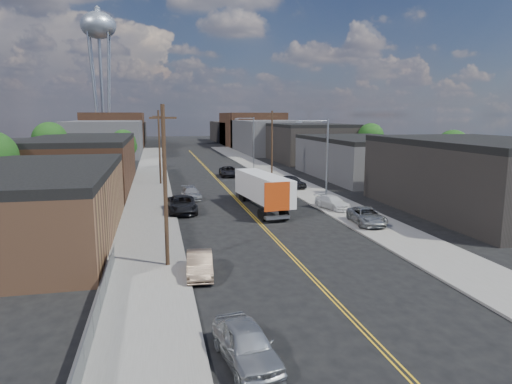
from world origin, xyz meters
name	(u,v)px	position (x,y,z in m)	size (l,w,h in m)	color
ground	(208,170)	(0.00, 60.00, 0.00)	(260.00, 260.00, 0.00)	black
centerline	(220,183)	(0.00, 45.00, 0.01)	(0.32, 120.00, 0.01)	gold
sidewalk_left	(151,184)	(-9.50, 45.00, 0.07)	(5.00, 140.00, 0.15)	slate
sidewalk_right	(286,180)	(9.50, 45.00, 0.07)	(5.00, 140.00, 0.15)	slate
warehouse_tan	(29,205)	(-18.00, 18.00, 2.80)	(12.00, 22.00, 5.60)	brown
warehouse_brown	(82,163)	(-18.00, 44.00, 3.30)	(12.00, 26.00, 6.60)	#4E2F1F
industrial_right_a	(482,176)	(21.99, 20.00, 3.55)	(14.00, 22.00, 7.10)	black
industrial_right_b	(363,157)	(22.00, 46.00, 3.05)	(14.00, 24.00, 6.10)	#37373A
industrial_right_c	(308,142)	(22.00, 72.00, 3.80)	(14.00, 22.00, 7.60)	black
skyline_left_a	(106,138)	(-20.00, 95.00, 4.00)	(16.00, 30.00, 8.00)	#37373A
skyline_right_a	(271,136)	(20.00, 95.00, 4.00)	(16.00, 30.00, 8.00)	#37373A
skyline_left_b	(115,130)	(-20.00, 120.00, 5.00)	(16.00, 26.00, 10.00)	#4E2F1F
skyline_right_b	(251,129)	(20.00, 120.00, 5.00)	(16.00, 26.00, 10.00)	#4E2F1F
skyline_left_c	(120,133)	(-20.00, 140.00, 3.50)	(16.00, 40.00, 7.00)	black
skyline_right_c	(239,132)	(20.00, 140.00, 3.50)	(16.00, 40.00, 7.00)	black
water_tower	(99,31)	(-22.00, 110.00, 30.65)	(9.00, 9.00, 36.90)	gray
streetlight_near	(323,156)	(7.60, 25.00, 5.33)	(3.39, 0.25, 9.00)	gray
streetlight_far	(251,139)	(7.60, 60.00, 5.33)	(3.39, 0.25, 9.00)	gray
utility_pole_left_near	(165,186)	(-8.20, 10.00, 5.14)	(1.60, 0.26, 10.00)	black
utility_pole_left_far	(159,147)	(-8.20, 45.00, 5.14)	(1.60, 0.26, 10.00)	black
utility_pole_right	(272,144)	(8.20, 48.00, 5.14)	(1.60, 0.26, 10.00)	black
chainlink_fence	(100,303)	(-11.50, 3.50, 0.66)	(0.05, 16.00, 1.22)	slate
tree_left_mid	(50,142)	(-23.94, 55.00, 5.48)	(5.10, 5.04, 8.37)	black
tree_left_far	(124,144)	(-13.94, 62.00, 4.57)	(4.35, 4.20, 6.97)	black
tree_right_near	(453,149)	(30.06, 36.00, 4.87)	(4.60, 4.48, 7.44)	black
tree_right_far	(371,138)	(30.06, 60.00, 5.18)	(4.85, 4.76, 7.91)	black
semi_truck	(260,188)	(1.50, 26.72, 2.06)	(3.73, 14.13, 3.62)	silver
car_left_a	(246,344)	(-5.57, -2.00, 0.77)	(1.81, 4.51, 1.54)	#A0A3A5
car_left_b	(200,264)	(-6.40, 8.00, 0.70)	(1.48, 4.25, 1.40)	#77614E
car_left_c	(182,204)	(-6.40, 26.00, 0.81)	(2.70, 5.85, 1.62)	black
car_left_d	(191,193)	(-5.00, 33.09, 0.67)	(1.87, 4.61, 1.34)	gray
car_right_lot_a	(367,216)	(8.75, 17.31, 0.85)	(2.31, 5.01, 1.39)	gray
car_right_lot_b	(332,202)	(8.32, 24.04, 0.79)	(1.78, 4.39, 1.27)	silver
car_right_lot_c	(292,182)	(8.20, 37.62, 0.94)	(1.88, 4.66, 1.59)	black
car_ahead_truck	(228,172)	(2.12, 51.20, 0.76)	(2.53, 5.50, 1.53)	black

